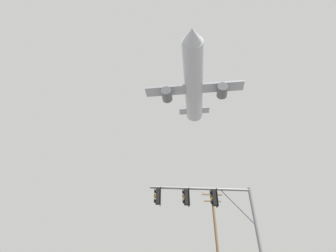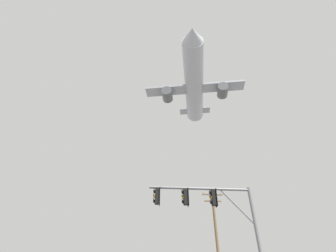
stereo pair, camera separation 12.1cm
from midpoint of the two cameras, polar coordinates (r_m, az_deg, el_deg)
The scene contains 3 objects.
signal_pole_near at distance 14.82m, azimuth 10.73°, elevation -19.06°, with size 6.18×0.49×6.18m.
utility_pole at distance 26.14m, azimuth 11.60°, elevation -24.19°, with size 2.20×0.28×9.68m.
airplane at distance 47.64m, azimuth 6.30°, elevation 9.70°, with size 19.22×24.88×6.79m.
Camera 2 is at (-0.09, -5.29, 1.30)m, focal length 25.61 mm.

